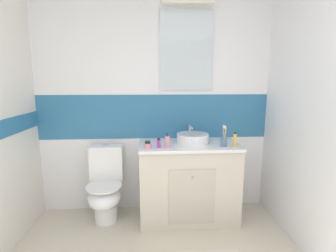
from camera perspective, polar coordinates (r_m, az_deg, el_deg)
wall_back_tiled at (r=2.86m, az=-3.02°, el=5.55°), size 3.20×0.20×2.50m
vanity_cabinet at (r=2.77m, az=4.67°, el=-12.51°), size 1.05×0.56×0.85m
sink_basin at (r=2.65m, az=5.67°, el=-2.74°), size 0.34×0.38×0.16m
toilet at (r=2.84m, az=-14.18°, el=-13.36°), size 0.37×0.50×0.81m
toothbrush_cup at (r=2.56m, az=12.72°, el=-3.43°), size 0.07×0.07×0.22m
soap_dispenser at (r=2.45m, az=-0.18°, el=-3.63°), size 0.05×0.05×0.15m
hair_gel_jar at (r=2.43m, az=-4.71°, el=-4.44°), size 0.08×0.08×0.07m
toothpaste_tube_upright at (r=2.57m, az=15.13°, el=-3.06°), size 0.03×0.03×0.15m
perfume_flask_small at (r=2.45m, az=-2.15°, el=-3.95°), size 0.04×0.03×0.10m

